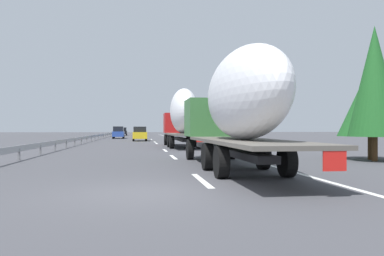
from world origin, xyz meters
name	(u,v)px	position (x,y,z in m)	size (l,w,h in m)	color
ground_plane	(140,141)	(40.00, 0.00, 0.00)	(260.00, 260.00, 0.00)	#424247
lane_stripe_0	(202,180)	(2.00, -1.80, 0.00)	(3.20, 0.20, 0.01)	white
lane_stripe_1	(173,157)	(11.53, -1.80, 0.00)	(3.20, 0.20, 0.01)	white
lane_stripe_2	(165,150)	(18.19, -1.80, 0.00)	(3.20, 0.20, 0.01)	white
lane_stripe_3	(157,143)	(31.42, -1.80, 0.00)	(3.20, 0.20, 0.01)	white
lane_stripe_4	(155,142)	(35.83, -1.80, 0.00)	(3.20, 0.20, 0.01)	white
lane_stripe_5	(151,139)	(47.68, -1.80, 0.00)	(3.20, 0.20, 0.01)	white
edge_line_right	(178,140)	(45.00, -5.50, 0.00)	(110.00, 0.20, 0.01)	white
truck_lead	(182,116)	(22.83, -3.60, 2.70)	(12.12, 2.55, 4.94)	#B21919
truck_trailing	(236,105)	(4.76, -3.60, 2.52)	(13.82, 2.55, 4.44)	#387038
car_yellow_coupe	(140,134)	(40.11, -0.03, 0.94)	(4.32, 1.84, 1.86)	gold
car_blue_sedan	(119,133)	(52.77, 3.36, 0.97)	(4.64, 1.80, 1.96)	#28479E
car_black_suv	(123,131)	(80.98, 3.81, 0.95)	(4.11, 1.88, 1.90)	black
road_sign	(186,126)	(44.36, -6.70, 2.05)	(0.10, 0.90, 2.95)	gray
tree_0	(375,81)	(7.49, -11.27, 3.90)	(2.51, 2.51, 6.62)	#472D19
tree_1	(201,117)	(64.09, -12.08, 4.02)	(3.31, 3.31, 6.53)	#472D19
tree_2	(371,100)	(8.45, -11.73, 3.08)	(3.36, 3.36, 4.97)	#472D19
tree_3	(186,117)	(67.94, -9.67, 4.07)	(3.34, 3.34, 6.92)	#472D19
tree_4	(215,111)	(45.03, -10.98, 4.16)	(2.48, 2.48, 7.06)	#472D19
tree_5	(239,105)	(30.77, -10.79, 4.19)	(3.32, 3.32, 6.95)	#472D19
guardrail_median	(95,136)	(43.00, 6.00, 0.58)	(94.00, 0.10, 0.76)	#9EA0A5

